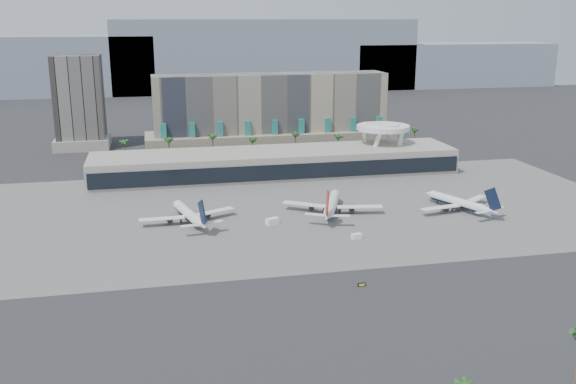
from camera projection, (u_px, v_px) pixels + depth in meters
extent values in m
plane|color=#232326|center=(344.00, 259.00, 198.92)|extent=(900.00, 900.00, 0.00)
cube|color=#5B5B59|center=(303.00, 208.00, 250.76)|extent=(260.00, 130.00, 0.06)
cube|color=gray|center=(12.00, 66.00, 598.16)|extent=(260.00, 60.00, 55.00)
cube|color=gray|center=(265.00, 55.00, 644.94)|extent=(300.00, 60.00, 70.00)
cube|color=gray|center=(448.00, 65.00, 688.88)|extent=(220.00, 60.00, 45.00)
cube|color=#9F937B|center=(271.00, 111.00, 360.37)|extent=(130.00, 22.00, 42.00)
cube|color=tan|center=(272.00, 140.00, 362.72)|extent=(140.00, 30.00, 10.00)
cube|color=#237A70|center=(164.00, 140.00, 340.04)|extent=(3.00, 2.00, 18.00)
cube|color=#237A70|center=(192.00, 139.00, 343.09)|extent=(3.00, 2.00, 18.00)
cube|color=#237A70|center=(220.00, 138.00, 346.14)|extent=(3.00, 2.00, 18.00)
cube|color=#237A70|center=(248.00, 137.00, 349.19)|extent=(3.00, 2.00, 18.00)
cube|color=#237A70|center=(275.00, 136.00, 352.23)|extent=(3.00, 2.00, 18.00)
cube|color=#237A70|center=(301.00, 135.00, 355.28)|extent=(3.00, 2.00, 18.00)
cube|color=#237A70|center=(328.00, 134.00, 358.33)|extent=(3.00, 2.00, 18.00)
cube|color=#237A70|center=(353.00, 133.00, 361.38)|extent=(3.00, 2.00, 18.00)
cube|color=#237A70|center=(378.00, 132.00, 364.43)|extent=(3.00, 2.00, 18.00)
cube|color=black|center=(80.00, 102.00, 361.29)|extent=(26.00, 26.00, 52.00)
cube|color=#A6A092|center=(83.00, 142.00, 367.37)|extent=(30.00, 30.00, 6.00)
cube|color=#A6A092|center=(276.00, 163.00, 301.03)|extent=(170.00, 32.00, 12.00)
cube|color=black|center=(283.00, 172.00, 285.89)|extent=(168.00, 0.60, 7.00)
cube|color=black|center=(276.00, 148.00, 299.11)|extent=(170.00, 12.00, 2.50)
cylinder|color=white|center=(390.00, 143.00, 323.83)|extent=(6.98, 6.99, 21.89)
cylinder|color=white|center=(366.00, 144.00, 321.25)|extent=(6.98, 6.99, 21.89)
cylinder|color=white|center=(375.00, 149.00, 309.25)|extent=(6.98, 6.99, 21.89)
cylinder|color=white|center=(399.00, 147.00, 311.83)|extent=(6.98, 6.99, 21.89)
cylinder|color=white|center=(383.00, 127.00, 314.16)|extent=(26.00, 26.00, 2.20)
cylinder|color=white|center=(383.00, 125.00, 313.82)|extent=(16.00, 16.00, 1.20)
cylinder|color=brown|center=(125.00, 155.00, 319.80)|extent=(0.70, 0.70, 12.00)
sphere|color=#245020|center=(124.00, 143.00, 318.30)|extent=(2.80, 2.80, 2.80)
cylinder|color=brown|center=(169.00, 153.00, 324.27)|extent=(0.70, 0.70, 12.00)
sphere|color=#245020|center=(169.00, 142.00, 322.77)|extent=(2.80, 2.80, 2.80)
cylinder|color=brown|center=(213.00, 151.00, 328.74)|extent=(0.70, 0.70, 12.00)
sphere|color=#245020|center=(212.00, 140.00, 327.24)|extent=(2.80, 2.80, 2.80)
cylinder|color=brown|center=(253.00, 149.00, 333.01)|extent=(0.70, 0.70, 12.00)
sphere|color=#245020|center=(253.00, 138.00, 331.50)|extent=(2.80, 2.80, 2.80)
cylinder|color=brown|center=(296.00, 147.00, 337.68)|extent=(0.70, 0.70, 12.00)
sphere|color=#245020|center=(296.00, 137.00, 336.18)|extent=(2.80, 2.80, 2.80)
cylinder|color=brown|center=(336.00, 146.00, 342.15)|extent=(0.70, 0.70, 12.00)
sphere|color=#245020|center=(337.00, 135.00, 340.65)|extent=(2.80, 2.80, 2.80)
cylinder|color=brown|center=(376.00, 144.00, 346.62)|extent=(0.70, 0.70, 12.00)
sphere|color=#245020|center=(376.00, 133.00, 345.12)|extent=(2.80, 2.80, 2.80)
cylinder|color=brown|center=(415.00, 142.00, 351.30)|extent=(0.70, 0.70, 12.00)
sphere|color=#245020|center=(416.00, 132.00, 349.79)|extent=(2.80, 2.80, 2.80)
cylinder|color=white|center=(188.00, 213.00, 234.12)|extent=(9.35, 24.56, 3.58)
cylinder|color=black|center=(188.00, 213.00, 234.16)|extent=(9.16, 24.07, 3.51)
cone|color=white|center=(176.00, 203.00, 246.25)|extent=(4.44, 4.77, 3.58)
cone|color=white|center=(201.00, 224.00, 220.37)|extent=(5.41, 8.68, 3.58)
cube|color=white|center=(162.00, 219.00, 229.32)|extent=(16.22, 4.12, 0.31)
cube|color=white|center=(214.00, 212.00, 237.66)|extent=(16.06, 10.26, 0.31)
cylinder|color=black|center=(169.00, 220.00, 231.08)|extent=(2.77, 3.95, 1.97)
cylinder|color=black|center=(207.00, 214.00, 237.15)|extent=(2.77, 3.95, 1.97)
cube|color=black|center=(202.00, 213.00, 217.98)|extent=(2.39, 8.00, 9.42)
cube|color=white|center=(191.00, 226.00, 217.77)|extent=(7.33, 2.70, 0.22)
cube|color=white|center=(213.00, 222.00, 221.19)|extent=(7.38, 4.50, 0.22)
cylinder|color=black|center=(180.00, 213.00, 243.04)|extent=(0.45, 0.45, 1.43)
cylinder|color=black|center=(181.00, 221.00, 232.80)|extent=(0.63, 0.63, 1.43)
cylinder|color=black|center=(196.00, 219.00, 235.22)|extent=(0.63, 0.63, 1.43)
cylinder|color=white|center=(332.00, 203.00, 245.46)|extent=(13.10, 25.70, 3.83)
cylinder|color=black|center=(332.00, 204.00, 245.49)|extent=(12.84, 25.18, 3.75)
cone|color=white|center=(336.00, 193.00, 259.70)|extent=(5.14, 5.41, 3.83)
cone|color=white|center=(328.00, 216.00, 229.32)|extent=(6.71, 9.41, 3.83)
cube|color=white|center=(305.00, 204.00, 246.33)|extent=(16.48, 12.68, 0.33)
cube|color=white|center=(359.00, 207.00, 243.06)|extent=(17.62, 6.60, 0.33)
cylinder|color=black|center=(312.00, 207.00, 246.59)|extent=(3.36, 4.33, 2.10)
cylinder|color=black|center=(352.00, 208.00, 244.22)|extent=(3.36, 4.33, 2.10)
cube|color=red|center=(327.00, 203.00, 226.63)|extent=(3.62, 8.26, 10.07)
cube|color=white|center=(315.00, 215.00, 228.95)|extent=(7.70, 5.59, 0.24)
cube|color=white|center=(339.00, 216.00, 227.61)|extent=(7.93, 3.82, 0.24)
cylinder|color=black|center=(334.00, 203.00, 255.85)|extent=(0.48, 0.48, 1.53)
cylinder|color=black|center=(324.00, 210.00, 245.73)|extent=(0.67, 0.67, 1.53)
cylinder|color=black|center=(340.00, 211.00, 244.78)|extent=(0.67, 0.67, 1.53)
cylinder|color=white|center=(456.00, 202.00, 248.65)|extent=(12.51, 23.59, 3.53)
cylinder|color=black|center=(456.00, 202.00, 248.69)|extent=(12.26, 23.11, 3.46)
cone|color=white|center=(429.00, 194.00, 259.59)|extent=(4.79, 5.02, 3.53)
cone|color=white|center=(489.00, 211.00, 236.25)|extent=(6.31, 8.69, 3.53)
cube|color=white|center=(440.00, 208.00, 242.76)|extent=(16.27, 6.39, 0.31)
cube|color=white|center=(474.00, 200.00, 253.43)|extent=(15.08, 11.93, 0.31)
cylinder|color=black|center=(444.00, 208.00, 244.80)|extent=(3.15, 4.01, 1.94)
cylinder|color=black|center=(469.00, 202.00, 252.56)|extent=(3.15, 4.01, 1.94)
cube|color=black|center=(493.00, 199.00, 233.99)|extent=(3.49, 7.57, 9.29)
cube|color=white|center=(484.00, 212.00, 233.25)|extent=(7.32, 3.66, 0.22)
cube|color=white|center=(498.00, 208.00, 237.62)|extent=(7.07, 5.27, 0.22)
cylinder|color=black|center=(437.00, 202.00, 256.75)|extent=(0.44, 0.44, 1.41)
cylinder|color=black|center=(452.00, 209.00, 247.06)|extent=(0.62, 0.62, 1.41)
cylinder|color=black|center=(462.00, 207.00, 250.16)|extent=(0.62, 0.62, 1.41)
cube|color=white|center=(272.00, 221.00, 231.48)|extent=(5.20, 3.92, 2.29)
cube|color=white|center=(357.00, 236.00, 216.52)|extent=(3.71, 2.52, 1.76)
cube|color=black|center=(362.00, 285.00, 178.25)|extent=(2.32, 0.57, 1.05)
cube|color=gold|center=(362.00, 285.00, 178.07)|extent=(1.67, 0.24, 0.63)
cylinder|color=black|center=(359.00, 286.00, 178.13)|extent=(0.13, 0.13, 0.63)
cylinder|color=black|center=(364.00, 285.00, 178.47)|extent=(0.13, 0.13, 0.63)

